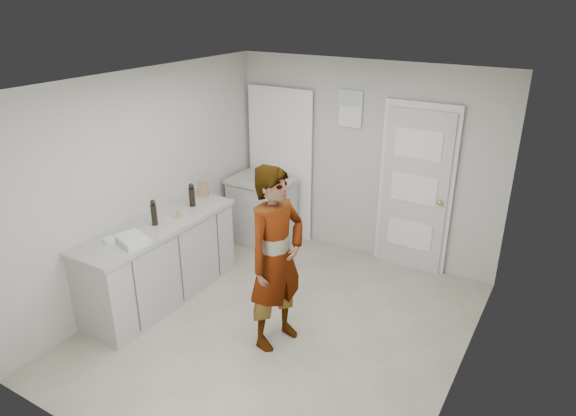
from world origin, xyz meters
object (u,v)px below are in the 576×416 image
Objects in this scene: spice_jar at (179,213)px; egg_bowl at (110,240)px; oil_cruet_b at (154,213)px; person at (276,259)px; baking_dish at (133,240)px; cake_mix_box at (203,189)px; oil_cruet_a at (192,195)px.

spice_jar is 0.84m from egg_bowl.
person is at bearing 1.49° from oil_cruet_b.
person is 4.61× the size of baking_dish.
person is at bearing 20.00° from egg_bowl.
baking_dish is at bearing -106.53° from cake_mix_box.
spice_jar is 0.35m from oil_cruet_a.
spice_jar is 0.71m from baking_dish.
spice_jar reaches higher than baking_dish.
oil_cruet_b is (-0.00, -0.61, 0.00)m from oil_cruet_a.
person is 1.51m from oil_cruet_b.
egg_bowl is (-0.19, -0.12, -0.00)m from baking_dish.
egg_bowl is (-0.08, -0.54, -0.11)m from oil_cruet_b.
cake_mix_box is 0.49× the size of baking_dish.
cake_mix_box is 0.92m from oil_cruet_b.
egg_bowl is at bearing -148.92° from baking_dish.
person is 21.40× the size of spice_jar.
cake_mix_box reaches higher than spice_jar.
egg_bowl is (-0.09, -1.15, -0.11)m from oil_cruet_a.
spice_jar is at bearing -75.86° from oil_cruet_a.
egg_bowl is (-0.17, -0.82, -0.02)m from spice_jar.
person reaches higher than spice_jar.
spice_jar is at bearing 78.44° from egg_bowl.
baking_dish is 0.23m from egg_bowl.
oil_cruet_a is at bearing -98.46° from cake_mix_box.
oil_cruet_a is (0.09, -0.31, 0.04)m from cake_mix_box.
oil_cruet_a is at bearing 104.14° from spice_jar.
oil_cruet_a is (-1.50, 0.57, 0.15)m from person.
oil_cruet_a is at bearing 82.13° from person.
person is at bearing 18.30° from baking_dish.
baking_dish is (-1.39, -0.46, 0.04)m from person.
oil_cruet_b is at bearing -90.21° from oil_cruet_a.
cake_mix_box is 0.66m from spice_jar.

